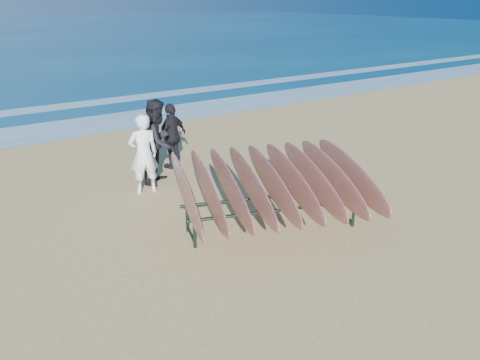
{
  "coord_description": "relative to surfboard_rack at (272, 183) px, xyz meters",
  "views": [
    {
      "loc": [
        -4.89,
        -6.01,
        4.02
      ],
      "look_at": [
        0.0,
        0.8,
        0.95
      ],
      "focal_mm": 38.0,
      "sensor_mm": 36.0,
      "label": 1
    }
  ],
  "objects": [
    {
      "name": "person_dark_b",
      "position": [
        0.26,
        4.16,
        -0.09
      ],
      "size": [
        1.01,
        0.68,
        1.59
      ],
      "primitive_type": "imported",
      "rotation": [
        0.0,
        0.0,
        3.49
      ],
      "color": "black",
      "rests_on": "ground"
    },
    {
      "name": "surfboard_rack",
      "position": [
        0.0,
        0.0,
        0.0
      ],
      "size": [
        3.96,
        3.81,
        1.43
      ],
      "rotation": [
        0.0,
        0.0,
        -0.34
      ],
      "color": "black",
      "rests_on": "ground"
    },
    {
      "name": "person_white",
      "position": [
        -1.03,
        3.03,
        -0.03
      ],
      "size": [
        0.69,
        0.52,
        1.71
      ],
      "primitive_type": "imported",
      "rotation": [
        0.0,
        0.0,
        2.95
      ],
      "color": "white",
      "rests_on": "ground"
    },
    {
      "name": "person_dark_a",
      "position": [
        -0.48,
        3.42,
        0.06
      ],
      "size": [
        1.17,
        1.14,
        1.89
      ],
      "primitive_type": "imported",
      "rotation": [
        0.0,
        0.0,
        0.7
      ],
      "color": "black",
      "rests_on": "ground"
    },
    {
      "name": "ground",
      "position": [
        -0.46,
        -0.47,
        -0.89
      ],
      "size": [
        120.0,
        120.0,
        0.0
      ],
      "primitive_type": "plane",
      "color": "tan",
      "rests_on": "ground"
    },
    {
      "name": "foam_near",
      "position": [
        -0.46,
        9.53,
        -0.88
      ],
      "size": [
        160.0,
        160.0,
        0.0
      ],
      "primitive_type": "plane",
      "color": "white",
      "rests_on": "ground"
    },
    {
      "name": "foam_far",
      "position": [
        -0.46,
        13.03,
        -0.88
      ],
      "size": [
        160.0,
        160.0,
        0.0
      ],
      "primitive_type": "plane",
      "color": "white",
      "rests_on": "ground"
    }
  ]
}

